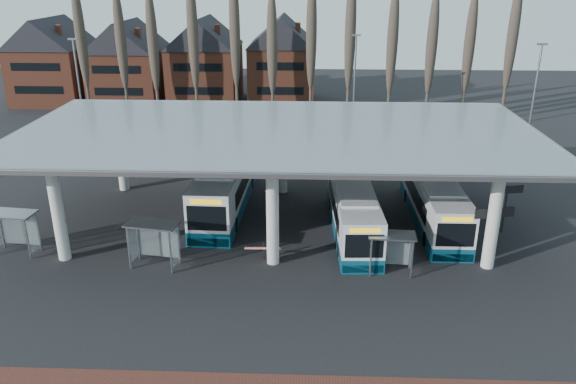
{
  "coord_description": "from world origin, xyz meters",
  "views": [
    {
      "loc": [
        1.97,
        -25.6,
        15.44
      ],
      "look_at": [
        0.67,
        7.0,
        2.53
      ],
      "focal_mm": 35.0,
      "sensor_mm": 36.0,
      "label": 1
    }
  ],
  "objects_px": {
    "bus_1": "(226,185)",
    "bus_3": "(433,200)",
    "bus_2": "(353,209)",
    "shelter_0": "(14,223)",
    "shelter_2": "(391,244)",
    "shelter_1": "(154,234)"
  },
  "relations": [
    {
      "from": "bus_1",
      "to": "shelter_0",
      "type": "bearing_deg",
      "value": -145.33
    },
    {
      "from": "bus_1",
      "to": "shelter_1",
      "type": "xyz_separation_m",
      "value": [
        -2.76,
        -8.5,
        0.28
      ]
    },
    {
      "from": "bus_2",
      "to": "shelter_1",
      "type": "height_order",
      "value": "bus_2"
    },
    {
      "from": "bus_1",
      "to": "shelter_2",
      "type": "bearing_deg",
      "value": -38.63
    },
    {
      "from": "bus_2",
      "to": "shelter_0",
      "type": "height_order",
      "value": "bus_2"
    },
    {
      "from": "bus_2",
      "to": "bus_3",
      "type": "distance_m",
      "value": 5.62
    },
    {
      "from": "bus_1",
      "to": "bus_3",
      "type": "xyz_separation_m",
      "value": [
        13.89,
        -1.87,
        -0.15
      ]
    },
    {
      "from": "shelter_1",
      "to": "shelter_2",
      "type": "height_order",
      "value": "shelter_1"
    },
    {
      "from": "bus_1",
      "to": "bus_3",
      "type": "height_order",
      "value": "bus_1"
    },
    {
      "from": "bus_3",
      "to": "shelter_2",
      "type": "relative_size",
      "value": 4.41
    },
    {
      "from": "bus_2",
      "to": "bus_3",
      "type": "xyz_separation_m",
      "value": [
        5.38,
        1.63,
        0.04
      ]
    },
    {
      "from": "bus_2",
      "to": "bus_3",
      "type": "relative_size",
      "value": 0.98
    },
    {
      "from": "bus_2",
      "to": "shelter_0",
      "type": "xyz_separation_m",
      "value": [
        -19.81,
        -3.76,
        0.41
      ]
    },
    {
      "from": "shelter_0",
      "to": "shelter_2",
      "type": "relative_size",
      "value": 1.12
    },
    {
      "from": "bus_3",
      "to": "shelter_2",
      "type": "height_order",
      "value": "bus_3"
    },
    {
      "from": "bus_1",
      "to": "bus_2",
      "type": "bearing_deg",
      "value": -20.4
    },
    {
      "from": "bus_1",
      "to": "bus_3",
      "type": "distance_m",
      "value": 14.02
    },
    {
      "from": "shelter_0",
      "to": "bus_1",
      "type": "bearing_deg",
      "value": 39.03
    },
    {
      "from": "shelter_1",
      "to": "shelter_2",
      "type": "xyz_separation_m",
      "value": [
        12.99,
        -0.27,
        -0.23
      ]
    },
    {
      "from": "bus_3",
      "to": "bus_2",
      "type": "bearing_deg",
      "value": -163.6
    },
    {
      "from": "bus_2",
      "to": "bus_3",
      "type": "height_order",
      "value": "bus_3"
    },
    {
      "from": "bus_3",
      "to": "shelter_2",
      "type": "bearing_deg",
      "value": -118.41
    }
  ]
}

